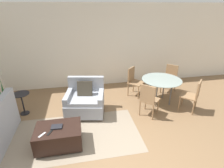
% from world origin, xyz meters
% --- Properties ---
extents(ground_plane, '(20.00, 20.00, 0.00)m').
position_xyz_m(ground_plane, '(0.00, 0.00, 0.00)').
color(ground_plane, brown).
extents(wall_back, '(12.00, 0.06, 2.75)m').
position_xyz_m(wall_back, '(0.00, 3.68, 1.38)').
color(wall_back, white).
rests_on(wall_back, ground_plane).
extents(area_rug, '(2.88, 1.57, 0.01)m').
position_xyz_m(area_rug, '(-0.76, 0.98, 0.00)').
color(area_rug, gray).
rests_on(area_rug, ground_plane).
extents(armchair, '(1.10, 1.01, 0.91)m').
position_xyz_m(armchair, '(-0.46, 1.88, 0.35)').
color(armchair, '#999EA8').
rests_on(armchair, ground_plane).
extents(ottoman, '(0.90, 0.63, 0.44)m').
position_xyz_m(ottoman, '(-1.06, 0.73, 0.24)').
color(ottoman, black).
rests_on(ottoman, ground_plane).
extents(book_stack, '(0.22, 0.16, 0.03)m').
position_xyz_m(book_stack, '(-1.07, 0.75, 0.45)').
color(book_stack, black).
rests_on(book_stack, ottoman).
extents(tv_remote_primary, '(0.14, 0.15, 0.01)m').
position_xyz_m(tv_remote_primary, '(-1.32, 0.57, 0.44)').
color(tv_remote_primary, '#B7B7BC').
rests_on(tv_remote_primary, ottoman).
extents(tv_remote_secondary, '(0.11, 0.16, 0.01)m').
position_xyz_m(tv_remote_secondary, '(-1.19, 0.60, 0.44)').
color(tv_remote_secondary, black).
rests_on(tv_remote_secondary, ottoman).
extents(potted_plant, '(0.42, 0.42, 1.12)m').
position_xyz_m(potted_plant, '(-2.57, 2.19, 0.23)').
color(potted_plant, brown).
rests_on(potted_plant, ground_plane).
extents(side_table, '(0.42, 0.42, 0.59)m').
position_xyz_m(side_table, '(-2.07, 2.11, 0.42)').
color(side_table, black).
rests_on(side_table, ground_plane).
extents(dining_table, '(1.12, 1.12, 0.73)m').
position_xyz_m(dining_table, '(1.73, 2.02, 0.65)').
color(dining_table, '#8C9E99').
rests_on(dining_table, ground_plane).
extents(dining_chair_near_left, '(0.59, 0.59, 0.90)m').
position_xyz_m(dining_chair_near_left, '(1.10, 1.40, 0.52)').
color(dining_chair_near_left, '#93704C').
rests_on(dining_chair_near_left, ground_plane).
extents(dining_chair_near_right, '(0.59, 0.59, 0.90)m').
position_xyz_m(dining_chair_near_right, '(2.35, 1.40, 0.52)').
color(dining_chair_near_right, '#93704C').
rests_on(dining_chair_near_right, ground_plane).
extents(dining_chair_far_left, '(0.59, 0.59, 0.90)m').
position_xyz_m(dining_chair_far_left, '(1.10, 2.64, 0.52)').
color(dining_chair_far_left, '#93704C').
rests_on(dining_chair_far_left, ground_plane).
extents(dining_chair_far_right, '(0.59, 0.59, 0.90)m').
position_xyz_m(dining_chair_far_right, '(2.35, 2.64, 0.52)').
color(dining_chair_far_right, '#93704C').
rests_on(dining_chair_far_right, ground_plane).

